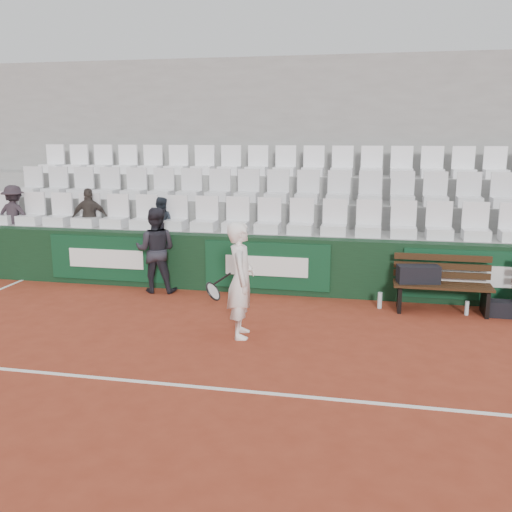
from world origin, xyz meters
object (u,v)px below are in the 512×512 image
at_px(sports_bag_ground, 502,309).
at_px(water_bottle_far, 467,308).
at_px(tennis_player, 241,280).
at_px(spectator_a, 13,193).
at_px(water_bottle_near, 380,300).
at_px(ball_kid, 156,250).
at_px(spectator_b, 89,196).
at_px(spectator_c, 160,201).
at_px(bench_left, 442,298).
at_px(sports_bag_left, 418,274).

bearing_deg(sports_bag_ground, water_bottle_far, -176.73).
bearing_deg(tennis_player, spectator_a, 152.40).
height_order(water_bottle_near, water_bottle_far, water_bottle_near).
xyz_separation_m(tennis_player, ball_kid, (-2.00, 1.93, -0.05)).
distance_m(spectator_a, spectator_b, 1.65).
bearing_deg(water_bottle_near, spectator_c, 165.40).
distance_m(water_bottle_far, ball_kid, 5.27).
xyz_separation_m(bench_left, water_bottle_far, (0.37, -0.09, -0.11)).
bearing_deg(water_bottle_near, tennis_player, -138.04).
bearing_deg(bench_left, water_bottle_far, -13.12).
bearing_deg(bench_left, sports_bag_left, 174.88).
relative_size(ball_kid, spectator_a, 1.25).
distance_m(bench_left, spectator_a, 8.37).
xyz_separation_m(water_bottle_near, spectator_b, (-5.58, 1.07, 1.46)).
bearing_deg(sports_bag_left, water_bottle_near, -177.22).
xyz_separation_m(water_bottle_near, spectator_a, (-7.23, 1.07, 1.48)).
bearing_deg(tennis_player, water_bottle_near, 41.96).
bearing_deg(water_bottle_near, sports_bag_left, 2.78).
bearing_deg(sports_bag_ground, ball_kid, 177.22).
xyz_separation_m(tennis_player, spectator_a, (-5.33, 2.79, 0.80)).
bearing_deg(water_bottle_far, spectator_a, 172.24).
relative_size(sports_bag_left, spectator_a, 0.53).
height_order(tennis_player, spectator_c, spectator_c).
distance_m(bench_left, sports_bag_ground, 0.91).
bearing_deg(tennis_player, spectator_c, 128.51).
bearing_deg(water_bottle_near, sports_bag_ground, -1.95).
distance_m(ball_kid, spectator_c, 1.17).
height_order(sports_bag_left, ball_kid, ball_kid).
distance_m(bench_left, spectator_c, 5.35).
height_order(water_bottle_near, ball_kid, ball_kid).
distance_m(water_bottle_near, spectator_c, 4.48).
bearing_deg(water_bottle_far, spectator_c, 167.91).
height_order(sports_bag_ground, tennis_player, tennis_player).
bearing_deg(sports_bag_left, spectator_c, 167.45).
height_order(sports_bag_left, sports_bag_ground, sports_bag_left).
height_order(bench_left, tennis_player, tennis_player).
height_order(ball_kid, spectator_a, spectator_a).
distance_m(water_bottle_far, tennis_player, 3.68).
bearing_deg(bench_left, ball_kid, 177.38).
relative_size(bench_left, ball_kid, 0.99).
relative_size(water_bottle_near, spectator_b, 0.22).
distance_m(sports_bag_ground, tennis_player, 4.15).
relative_size(water_bottle_near, tennis_player, 0.16).
relative_size(bench_left, sports_bag_ground, 3.67).
height_order(tennis_player, spectator_b, spectator_b).
bearing_deg(bench_left, sports_bag_ground, -3.67).
xyz_separation_m(water_bottle_near, water_bottle_far, (1.33, -0.09, -0.02)).
relative_size(sports_bag_left, water_bottle_far, 2.90).
height_order(sports_bag_ground, spectator_b, spectator_b).
bearing_deg(ball_kid, sports_bag_ground, 170.92).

